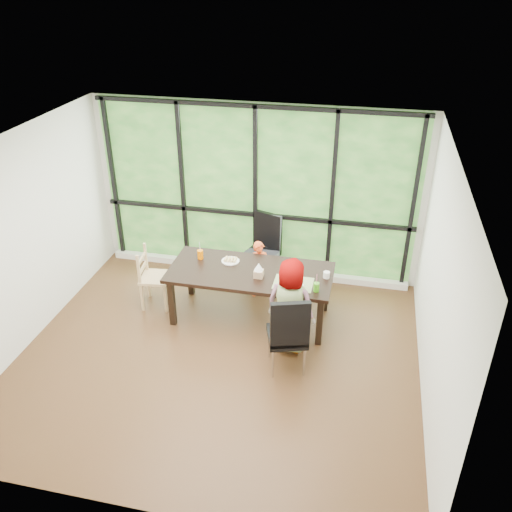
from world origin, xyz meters
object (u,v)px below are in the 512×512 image
object	(u,v)px
plate_far	(230,261)
orange_cup	(200,254)
chair_end_beech	(155,277)
white_mug	(326,275)
dining_table	(251,294)
child_toddler	(260,269)
plate_near	(295,285)
child_older	(291,306)
chair_window_leather	(261,250)
chair_interior_leather	(287,331)
tissue_box	(259,274)
green_cup	(316,287)

from	to	relation	value
plate_far	orange_cup	distance (m)	0.44
chair_end_beech	white_mug	distance (m)	2.44
dining_table	child_toddler	world-z (taller)	child_toddler
chair_end_beech	plate_near	world-z (taller)	chair_end_beech
child_toddler	plate_far	size ratio (longest dim) A/B	3.53
plate_far	white_mug	size ratio (longest dim) A/B	2.85
child_toddler	child_older	size ratio (longest dim) A/B	0.68
chair_window_leather	white_mug	size ratio (longest dim) A/B	12.33
chair_interior_leather	chair_end_beech	xyz separation A→B (m)	(-2.07, 0.95, -0.09)
child_toddler	chair_window_leather	bearing A→B (deg)	74.66
chair_end_beech	tissue_box	size ratio (longest dim) A/B	7.48
chair_window_leather	child_toddler	size ratio (longest dim) A/B	1.23
chair_end_beech	child_older	distance (m)	2.14
dining_table	chair_window_leather	size ratio (longest dim) A/B	2.05
child_older	chair_end_beech	bearing A→B (deg)	-4.89
dining_table	orange_cup	distance (m)	0.90
chair_end_beech	green_cup	distance (m)	2.38
chair_window_leather	tissue_box	xyz separation A→B (m)	(0.20, -1.12, 0.26)
chair_end_beech	plate_far	xyz separation A→B (m)	(1.07, 0.17, 0.31)
tissue_box	green_cup	bearing A→B (deg)	-12.73
tissue_box	orange_cup	bearing A→B (deg)	161.09
chair_interior_leather	green_cup	xyz separation A→B (m)	(0.26, 0.63, 0.27)
green_cup	tissue_box	world-z (taller)	green_cup
child_toddler	tissue_box	xyz separation A→B (m)	(0.14, -0.72, 0.36)
child_toddler	plate_far	xyz separation A→B (m)	(-0.33, -0.40, 0.32)
dining_table	child_older	distance (m)	0.90
chair_window_leather	child_toddler	distance (m)	0.42
child_toddler	plate_far	distance (m)	0.61
chair_window_leather	chair_end_beech	size ratio (longest dim) A/B	1.20
orange_cup	green_cup	size ratio (longest dim) A/B	1.09
tissue_box	child_toddler	bearing A→B (deg)	101.14
child_toddler	white_mug	world-z (taller)	child_toddler
chair_interior_leather	child_toddler	bearing A→B (deg)	-83.65
dining_table	chair_window_leather	world-z (taller)	chair_window_leather
chair_window_leather	white_mug	xyz separation A→B (m)	(1.08, -0.95, 0.25)
chair_window_leather	child_older	size ratio (longest dim) A/B	0.83
child_older	tissue_box	distance (m)	0.69
chair_end_beech	white_mug	bearing A→B (deg)	-96.19
chair_interior_leather	plate_near	xyz separation A→B (m)	(-0.03, 0.69, 0.22)
green_cup	white_mug	distance (m)	0.37
chair_end_beech	child_toddler	distance (m)	1.51
dining_table	plate_far	size ratio (longest dim) A/B	8.87
green_cup	tissue_box	xyz separation A→B (m)	(-0.78, 0.18, -0.01)
chair_end_beech	orange_cup	world-z (taller)	chair_end_beech
chair_end_beech	green_cup	bearing A→B (deg)	-104.80
chair_end_beech	white_mug	size ratio (longest dim) A/B	10.28
dining_table	child_toddler	bearing A→B (deg)	90.00
plate_near	white_mug	xyz separation A→B (m)	(0.38, 0.29, 0.04)
chair_end_beech	green_cup	world-z (taller)	chair_end_beech
chair_window_leather	chair_end_beech	xyz separation A→B (m)	(-1.34, -0.98, -0.09)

